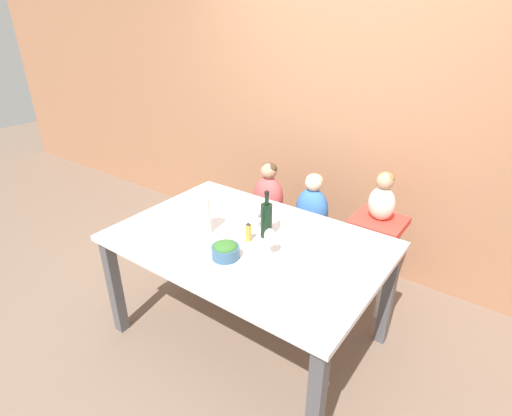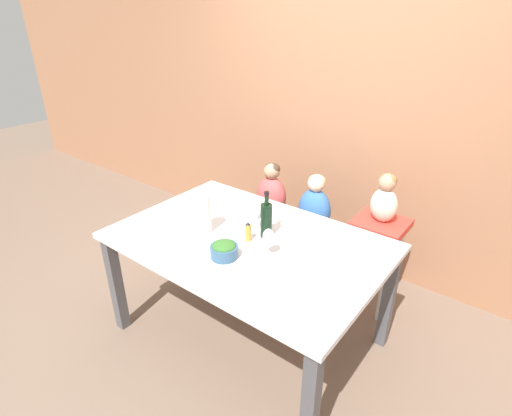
{
  "view_description": "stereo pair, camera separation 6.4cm",
  "coord_description": "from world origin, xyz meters",
  "views": [
    {
      "loc": [
        1.27,
        -1.67,
        2.03
      ],
      "look_at": [
        0.0,
        0.08,
        0.95
      ],
      "focal_mm": 28.0,
      "sensor_mm": 36.0,
      "label": 1
    },
    {
      "loc": [
        1.32,
        -1.63,
        2.03
      ],
      "look_at": [
        0.0,
        0.08,
        0.95
      ],
      "focal_mm": 28.0,
      "sensor_mm": 36.0,
      "label": 2
    }
  ],
  "objects": [
    {
      "name": "dinner_plate_front_left",
      "position": [
        -0.49,
        -0.31,
        0.77
      ],
      "size": [
        0.22,
        0.22,
        0.01
      ],
      "color": "silver",
      "rests_on": "dining_table"
    },
    {
      "name": "wine_glass_far",
      "position": [
        -0.02,
        0.14,
        0.89
      ],
      "size": [
        0.07,
        0.07,
        0.17
      ],
      "color": "white",
      "rests_on": "dining_table"
    },
    {
      "name": "condiment_bottle_hot_sauce",
      "position": [
        0.01,
        -0.01,
        0.83
      ],
      "size": [
        0.04,
        0.04,
        0.13
      ],
      "color": "#BC8E33",
      "rests_on": "dining_table"
    },
    {
      "name": "person_child_left",
      "position": [
        -0.4,
        0.81,
        0.68
      ],
      "size": [
        0.26,
        0.19,
        0.46
      ],
      "color": "#C64C4C",
      "rests_on": "chair_far_left"
    },
    {
      "name": "chair_far_center",
      "position": [
        0.01,
        0.81,
        0.39
      ],
      "size": [
        0.41,
        0.39,
        0.47
      ],
      "color": "silver",
      "rests_on": "ground_plane"
    },
    {
      "name": "person_child_center",
      "position": [
        0.01,
        0.81,
        0.68
      ],
      "size": [
        0.26,
        0.19,
        0.46
      ],
      "color": "#3366B2",
      "rests_on": "chair_far_center"
    },
    {
      "name": "ground_plane",
      "position": [
        0.0,
        0.0,
        0.0
      ],
      "size": [
        14.0,
        14.0,
        0.0
      ],
      "primitive_type": "plane",
      "color": "#705B4C"
    },
    {
      "name": "salad_bowl_large",
      "position": [
        0.02,
        -0.23,
        0.81
      ],
      "size": [
        0.16,
        0.16,
        0.1
      ],
      "color": "#335675",
      "rests_on": "dining_table"
    },
    {
      "name": "chair_far_left",
      "position": [
        -0.4,
        0.81,
        0.39
      ],
      "size": [
        0.41,
        0.39,
        0.47
      ],
      "color": "silver",
      "rests_on": "ground_plane"
    },
    {
      "name": "paper_towel_roll",
      "position": [
        -0.28,
        -0.1,
        0.89
      ],
      "size": [
        0.1,
        0.1,
        0.25
      ],
      "color": "white",
      "rests_on": "dining_table"
    },
    {
      "name": "dining_table",
      "position": [
        0.0,
        0.0,
        0.68
      ],
      "size": [
        1.63,
        1.09,
        0.77
      ],
      "color": "silver",
      "rests_on": "ground_plane"
    },
    {
      "name": "wine_bottle",
      "position": [
        0.07,
        0.1,
        0.88
      ],
      "size": [
        0.07,
        0.07,
        0.3
      ],
      "color": "black",
      "rests_on": "dining_table"
    },
    {
      "name": "chair_right_highchair",
      "position": [
        0.53,
        0.81,
        0.56
      ],
      "size": [
        0.35,
        0.33,
        0.72
      ],
      "color": "silver",
      "rests_on": "ground_plane"
    },
    {
      "name": "wine_glass_near",
      "position": [
        0.21,
        -0.07,
        0.89
      ],
      "size": [
        0.07,
        0.07,
        0.17
      ],
      "color": "white",
      "rests_on": "dining_table"
    },
    {
      "name": "dinner_plate_back_left",
      "position": [
        -0.38,
        0.35,
        0.77
      ],
      "size": [
        0.22,
        0.22,
        0.01
      ],
      "color": "silver",
      "rests_on": "dining_table"
    },
    {
      "name": "wall_back",
      "position": [
        0.0,
        1.29,
        1.35
      ],
      "size": [
        10.0,
        0.06,
        2.7
      ],
      "color": "#9E6B4C",
      "rests_on": "ground_plane"
    },
    {
      "name": "person_baby_right",
      "position": [
        0.53,
        0.81,
        0.89
      ],
      "size": [
        0.18,
        0.14,
        0.35
      ],
      "color": "beige",
      "rests_on": "chair_right_highchair"
    }
  ]
}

